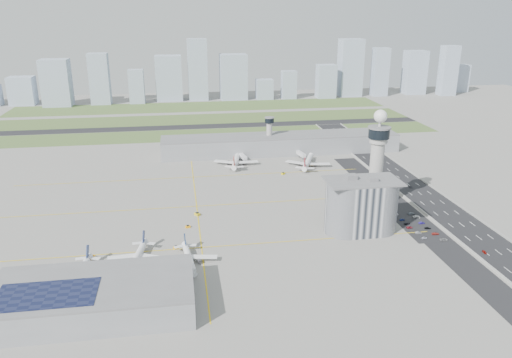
{
  "coord_description": "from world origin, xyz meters",
  "views": [
    {
      "loc": [
        -48.59,
        -273.94,
        122.2
      ],
      "look_at": [
        0.0,
        35.0,
        15.0
      ],
      "focal_mm": 35.0,
      "sensor_mm": 36.0,
      "label": 1
    }
  ],
  "objects": [
    {
      "name": "skyline_bldg_14",
      "position": [
        244.74,
        426.38,
        34.37
      ],
      "size": [
        21.59,
        17.28,
        68.75
      ],
      "primitive_type": "cube",
      "color": "#9EADC1",
      "rests_on": "ground"
    },
    {
      "name": "landside_road",
      "position": [
        90.0,
        -10.0,
        0.04
      ],
      "size": [
        18.0,
        260.0,
        0.08
      ],
      "primitive_type": "cube",
      "color": "black",
      "rests_on": "ground"
    },
    {
      "name": "skyline_bldg_12",
      "position": [
        162.17,
        421.29,
        23.44
      ],
      "size": [
        26.14,
        20.92,
        46.89
      ],
      "primitive_type": "cube",
      "color": "#9EADC1",
      "rests_on": "ground"
    },
    {
      "name": "skyline_bldg_4",
      "position": [
        -204.47,
        415.19,
        30.18
      ],
      "size": [
        35.81,
        28.65,
        60.36
      ],
      "primitive_type": "cube",
      "color": "#9EADC1",
      "rests_on": "ground"
    },
    {
      "name": "skyline_bldg_7",
      "position": [
        -59.44,
        436.89,
        30.61
      ],
      "size": [
        35.76,
        28.61,
        61.22
      ],
      "primitive_type": "cube",
      "color": "#9EADC1",
      "rests_on": "ground"
    },
    {
      "name": "airplane_near_a",
      "position": [
        -99.2,
        -54.93,
        5.07
      ],
      "size": [
        35.09,
        39.8,
        10.15
      ],
      "primitive_type": null,
      "rotation": [
        0.0,
        0.0,
        -1.7
      ],
      "color": "white",
      "rests_on": "ground"
    },
    {
      "name": "tug_2",
      "position": [
        -46.59,
        -2.81,
        0.8
      ],
      "size": [
        3.13,
        2.53,
        1.59
      ],
      "primitive_type": null,
      "rotation": [
        0.0,
        0.0,
        1.83
      ],
      "color": "#FD9F0C",
      "rests_on": "ground"
    },
    {
      "name": "barrier_left",
      "position": [
        101.0,
        0.0,
        0.6
      ],
      "size": [
        0.6,
        500.0,
        1.2
      ],
      "primitive_type": "cube",
      "color": "#9E9E99",
      "rests_on": "ground"
    },
    {
      "name": "tug_3",
      "position": [
        -40.24,
        14.93,
        1.0
      ],
      "size": [
        3.91,
        4.18,
        2.0
      ],
      "primitive_type": null,
      "rotation": [
        0.0,
        0.0,
        -2.53
      ],
      "color": "gold",
      "rests_on": "ground"
    },
    {
      "name": "skyline_bldg_5",
      "position": [
        -150.11,
        419.66,
        33.44
      ],
      "size": [
        25.49,
        20.39,
        66.89
      ],
      "primitive_type": "cube",
      "color": "#9EADC1",
      "rests_on": "ground"
    },
    {
      "name": "car_lot_3",
      "position": [
        82.96,
        -18.52,
        0.55
      ],
      "size": [
        3.95,
        2.03,
        1.1
      ],
      "primitive_type": "imported",
      "rotation": [
        0.0,
        0.0,
        1.7
      ],
      "color": "black",
      "rests_on": "ground"
    },
    {
      "name": "jet_bridge_far_1",
      "position": [
        52.0,
        132.0,
        2.85
      ],
      "size": [
        5.39,
        14.31,
        5.7
      ],
      "primitive_type": null,
      "rotation": [
        0.0,
        0.0,
        -1.4
      ],
      "color": "silver",
      "rests_on": "ground"
    },
    {
      "name": "car_lot_10",
      "position": [
        93.29,
        -9.66,
        0.64
      ],
      "size": [
        4.67,
        2.28,
        1.28
      ],
      "primitive_type": "imported",
      "rotation": [
        0.0,
        0.0,
        1.61
      ],
      "color": "white",
      "rests_on": "ground"
    },
    {
      "name": "ground",
      "position": [
        0.0,
        0.0,
        0.0
      ],
      "size": [
        1000.0,
        1000.0,
        0.0
      ],
      "primitive_type": "plane",
      "color": "gray"
    },
    {
      "name": "grass_strip_2",
      "position": [
        -20.0,
        380.0,
        0.04
      ],
      "size": [
        480.0,
        70.0,
        0.08
      ],
      "primitive_type": "cube",
      "color": "#47632F",
      "rests_on": "ground"
    },
    {
      "name": "taxiway_line_h_0",
      "position": [
        -40.0,
        -30.0,
        0.01
      ],
      "size": [
        260.0,
        0.6,
        0.01
      ],
      "primitive_type": "cube",
      "color": "yellow",
      "rests_on": "ground"
    },
    {
      "name": "skyline_bldg_17",
      "position": [
        382.05,
        443.29,
        20.53
      ],
      "size": [
        22.64,
        18.11,
        41.06
      ],
      "primitive_type": "cube",
      "color": "#9EADC1",
      "rests_on": "ground"
    },
    {
      "name": "car_lot_7",
      "position": [
        92.79,
        -34.43,
        0.64
      ],
      "size": [
        4.56,
        2.12,
        1.29
      ],
      "primitive_type": "imported",
      "rotation": [
        0.0,
        0.0,
        1.64
      ],
      "color": "maroon",
      "rests_on": "ground"
    },
    {
      "name": "tug_5",
      "position": [
        57.2,
        105.46,
        0.92
      ],
      "size": [
        3.63,
        2.92,
        1.85
      ],
      "primitive_type": null,
      "rotation": [
        0.0,
        0.0,
        -1.83
      ],
      "color": "#D37A00",
      "rests_on": "ground"
    },
    {
      "name": "near_terminal",
      "position": [
        -88.07,
        -82.02,
        6.43
      ],
      "size": [
        84.0,
        42.0,
        13.0
      ],
      "color": "gray",
      "rests_on": "ground"
    },
    {
      "name": "car_lot_2",
      "position": [
        82.0,
        -23.78,
        0.54
      ],
      "size": [
        4.1,
        2.31,
        1.08
      ],
      "primitive_type": "imported",
      "rotation": [
        0.0,
        0.0,
        1.71
      ],
      "color": "maroon",
      "rests_on": "ground"
    },
    {
      "name": "control_tower",
      "position": [
        72.0,
        8.0,
        35.04
      ],
      "size": [
        14.0,
        14.0,
        64.5
      ],
      "color": "#ADAAA5",
      "rests_on": "ground"
    },
    {
      "name": "airplane_near_b",
      "position": [
        -73.14,
        -41.68,
        5.07
      ],
      "size": [
        36.6,
        41.0,
        10.13
      ],
      "primitive_type": null,
      "rotation": [
        0.0,
        0.0,
        -1.75
      ],
      "color": "white",
      "rests_on": "ground"
    },
    {
      "name": "grass_strip_1",
      "position": [
        -20.0,
        300.0,
        0.04
      ],
      "size": [
        480.0,
        60.0,
        0.08
      ],
      "primitive_type": "cube",
      "color": "#4F652F",
      "rests_on": "ground"
    },
    {
      "name": "tug_4",
      "position": [
        29.42,
        85.92,
        0.83
      ],
      "size": [
        3.47,
        3.24,
        1.66
      ],
      "primitive_type": null,
      "rotation": [
        0.0,
        0.0,
        -0.97
      ],
      "color": "yellow",
      "rests_on": "ground"
    },
    {
      "name": "tug_0",
      "position": [
        -96.73,
        -33.73,
        0.96
      ],
      "size": [
        3.88,
        3.98,
        1.92
      ],
      "primitive_type": null,
      "rotation": [
        0.0,
        0.0,
        -0.72
      ],
      "color": "orange",
      "rests_on": "ground"
    },
    {
      "name": "skyline_bldg_15",
      "position": [
        302.83,
        435.54,
        31.7
      ],
      "size": [
        30.25,
        24.2,
        63.4
      ],
      "primitive_type": "cube",
      "color": "#9EADC1",
      "rests_on": "ground"
    },
    {
      "name": "skyline_bldg_8",
      "position": [
        -19.42,
        431.56,
        41.69
      ],
      "size": [
        26.33,
        21.06,
        83.39
      ],
      "primitive_type": "cube",
      "color": "#9EADC1",
      "rests_on": "ground"
    },
    {
      "name": "airplane_far_a",
      "position": [
        -3.65,
        117.52,
        6.06
      ],
      "size": [
        44.68,
        49.76,
        12.13
      ],
      "primitive_type": null,
      "rotation": [
        0.0,
        0.0,
        1.37
      ],
      "color": "white",
      "rests_on": "ground"
    },
    {
      "name": "barrier_right",
      "position": [
        129.0,
        0.0,
        0.6
      ],
      "size": [
        0.6,
        500.0,
        1.2
      ],
      "primitive_type": "cube",
      "color": "#9E9E99",
      "rests_on": "ground"
    },
    {
      "name": "skyline_bldg_6",
      "position": [
        -102.68,
        417.9,
        22.6
      ],
      "size": [
        20.04,
        16.03,
        45.2
      ],
      "primitive_type": "cube",
      "color": "#9EADC1",
      "rests_on": "ground"
    },
    {
      "name": "grass_strip_0",
      "position": [
        -20.0,
        225.0,
        0.04
      ],
      "size": [
        480.0,
        50.0,
        0.08
      ],
      "primitive_type": "cube",
      "color": "#4D632F",
      "rests_on": "ground"
    },
    {
      "name": "car_lot_8",
      "position": [
        92.05,
        -26.48,
        0.61
      ],
      "size": [
        3.72,
        1.79,
        1.22
      ],
      "primitive_type": "imported",
      "rotation": [
        0.0,
        0.0,
        1.47
      ],
      "color": "black",
      "rests_on": "ground"
    },
    {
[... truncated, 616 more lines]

